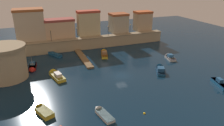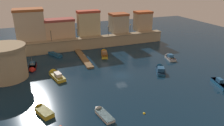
{
  "view_description": "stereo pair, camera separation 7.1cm",
  "coord_description": "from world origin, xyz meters",
  "px_view_note": "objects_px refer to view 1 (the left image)",
  "views": [
    {
      "loc": [
        -18.66,
        -41.65,
        21.47
      ],
      "look_at": [
        0.0,
        6.12,
        0.91
      ],
      "focal_mm": 34.23,
      "sensor_mm": 36.0,
      "label": 1
    },
    {
      "loc": [
        -18.6,
        -41.68,
        21.47
      ],
      "look_at": [
        0.0,
        6.12,
        0.91
      ],
      "focal_mm": 34.23,
      "sensor_mm": 36.0,
      "label": 2
    }
  ],
  "objects_px": {
    "quay_lamp_1": "(77,31)",
    "moored_boat_1": "(102,113)",
    "fortress_tower": "(5,62)",
    "moored_boat_8": "(32,68)",
    "moored_boat_2": "(104,53)",
    "mooring_buoy_1": "(144,114)",
    "quay_lamp_3": "(130,27)",
    "quay_lamp_2": "(108,29)",
    "moored_boat_4": "(56,75)",
    "moored_boat_7": "(169,57)",
    "moored_boat_0": "(160,69)",
    "quay_lamp_0": "(51,33)",
    "moored_boat_3": "(42,110)",
    "moored_boat_5": "(221,85)",
    "moored_boat_6": "(53,54)"
  },
  "relations": [
    {
      "from": "quay_lamp_1",
      "to": "moored_boat_1",
      "type": "bearing_deg",
      "value": -96.64
    },
    {
      "from": "fortress_tower",
      "to": "moored_boat_8",
      "type": "relative_size",
      "value": 1.55
    },
    {
      "from": "moored_boat_2",
      "to": "mooring_buoy_1",
      "type": "xyz_separation_m",
      "value": [
        -3.48,
        -30.44,
        -0.53
      ]
    },
    {
      "from": "quay_lamp_1",
      "to": "mooring_buoy_1",
      "type": "distance_m",
      "value": 39.03
    },
    {
      "from": "quay_lamp_3",
      "to": "moored_boat_8",
      "type": "distance_m",
      "value": 35.06
    },
    {
      "from": "quay_lamp_2",
      "to": "fortress_tower",
      "type": "bearing_deg",
      "value": -153.52
    },
    {
      "from": "fortress_tower",
      "to": "quay_lamp_3",
      "type": "bearing_deg",
      "value": 21.51
    },
    {
      "from": "moored_boat_4",
      "to": "moored_boat_8",
      "type": "xyz_separation_m",
      "value": [
        -4.88,
        6.76,
        -0.13
      ]
    },
    {
      "from": "quay_lamp_3",
      "to": "moored_boat_7",
      "type": "relative_size",
      "value": 0.61
    },
    {
      "from": "moored_boat_0",
      "to": "moored_boat_4",
      "type": "relative_size",
      "value": 0.91
    },
    {
      "from": "moored_boat_1",
      "to": "moored_boat_7",
      "type": "distance_m",
      "value": 32.34
    },
    {
      "from": "quay_lamp_0",
      "to": "moored_boat_8",
      "type": "height_order",
      "value": "quay_lamp_0"
    },
    {
      "from": "quay_lamp_2",
      "to": "moored_boat_0",
      "type": "relative_size",
      "value": 0.48
    },
    {
      "from": "moored_boat_3",
      "to": "moored_boat_5",
      "type": "distance_m",
      "value": 36.07
    },
    {
      "from": "quay_lamp_1",
      "to": "moored_boat_0",
      "type": "height_order",
      "value": "quay_lamp_1"
    },
    {
      "from": "quay_lamp_0",
      "to": "moored_boat_8",
      "type": "relative_size",
      "value": 0.57
    },
    {
      "from": "moored_boat_2",
      "to": "moored_boat_3",
      "type": "relative_size",
      "value": 1.42
    },
    {
      "from": "moored_boat_8",
      "to": "mooring_buoy_1",
      "type": "xyz_separation_m",
      "value": [
        16.91,
        -27.04,
        -0.37
      ]
    },
    {
      "from": "quay_lamp_3",
      "to": "moored_boat_6",
      "type": "distance_m",
      "value": 27.08
    },
    {
      "from": "quay_lamp_0",
      "to": "moored_boat_1",
      "type": "xyz_separation_m",
      "value": [
        3.76,
        -36.01,
        -5.67
      ]
    },
    {
      "from": "moored_boat_1",
      "to": "quay_lamp_0",
      "type": "bearing_deg",
      "value": -5.33
    },
    {
      "from": "moored_boat_0",
      "to": "quay_lamp_1",
      "type": "bearing_deg",
      "value": 60.96
    },
    {
      "from": "moored_boat_7",
      "to": "mooring_buoy_1",
      "type": "bearing_deg",
      "value": 148.03
    },
    {
      "from": "quay_lamp_0",
      "to": "moored_boat_7",
      "type": "distance_m",
      "value": 35.49
    },
    {
      "from": "quay_lamp_0",
      "to": "quay_lamp_3",
      "type": "height_order",
      "value": "quay_lamp_0"
    },
    {
      "from": "fortress_tower",
      "to": "moored_boat_4",
      "type": "relative_size",
      "value": 1.31
    },
    {
      "from": "moored_boat_4",
      "to": "moored_boat_6",
      "type": "bearing_deg",
      "value": -18.95
    },
    {
      "from": "moored_boat_1",
      "to": "moored_boat_2",
      "type": "xyz_separation_m",
      "value": [
        10.26,
        27.95,
        0.24
      ]
    },
    {
      "from": "fortress_tower",
      "to": "moored_boat_4",
      "type": "distance_m",
      "value": 11.32
    },
    {
      "from": "moored_boat_8",
      "to": "quay_lamp_2",
      "type": "bearing_deg",
      "value": 120.91
    },
    {
      "from": "fortress_tower",
      "to": "moored_boat_0",
      "type": "xyz_separation_m",
      "value": [
        35.07,
        -8.78,
        -3.54
      ]
    },
    {
      "from": "mooring_buoy_1",
      "to": "moored_boat_6",
      "type": "bearing_deg",
      "value": 106.49
    },
    {
      "from": "moored_boat_8",
      "to": "mooring_buoy_1",
      "type": "relative_size",
      "value": 14.01
    },
    {
      "from": "moored_boat_0",
      "to": "moored_boat_7",
      "type": "bearing_deg",
      "value": -20.46
    },
    {
      "from": "quay_lamp_1",
      "to": "quay_lamp_3",
      "type": "height_order",
      "value": "quay_lamp_1"
    },
    {
      "from": "quay_lamp_3",
      "to": "moored_boat_3",
      "type": "distance_m",
      "value": 45.36
    },
    {
      "from": "fortress_tower",
      "to": "moored_boat_5",
      "type": "xyz_separation_m",
      "value": [
        42.05,
        -21.01,
        -3.41
      ]
    },
    {
      "from": "quay_lamp_0",
      "to": "quay_lamp_3",
      "type": "distance_m",
      "value": 26.33
    },
    {
      "from": "quay_lamp_0",
      "to": "moored_boat_4",
      "type": "xyz_separation_m",
      "value": [
        -1.49,
        -18.21,
        -5.46
      ]
    },
    {
      "from": "moored_boat_5",
      "to": "moored_boat_7",
      "type": "xyz_separation_m",
      "value": [
        0.06,
        18.44,
        -0.06
      ]
    },
    {
      "from": "mooring_buoy_1",
      "to": "moored_boat_0",
      "type": "bearing_deg",
      "value": 49.07
    },
    {
      "from": "moored_boat_0",
      "to": "moored_boat_5",
      "type": "xyz_separation_m",
      "value": [
        6.99,
        -12.23,
        0.13
      ]
    },
    {
      "from": "moored_boat_6",
      "to": "moored_boat_7",
      "type": "bearing_deg",
      "value": -144.28
    },
    {
      "from": "fortress_tower",
      "to": "moored_boat_4",
      "type": "bearing_deg",
      "value": -17.25
    },
    {
      "from": "quay_lamp_0",
      "to": "mooring_buoy_1",
      "type": "relative_size",
      "value": 7.94
    },
    {
      "from": "quay_lamp_2",
      "to": "moored_boat_2",
      "type": "bearing_deg",
      "value": -118.32
    },
    {
      "from": "moored_boat_2",
      "to": "fortress_tower",
      "type": "bearing_deg",
      "value": 121.68
    },
    {
      "from": "fortress_tower",
      "to": "moored_boat_6",
      "type": "xyz_separation_m",
      "value": [
        11.68,
        12.48,
        -3.55
      ]
    },
    {
      "from": "moored_boat_8",
      "to": "quay_lamp_1",
      "type": "bearing_deg",
      "value": 134.72
    },
    {
      "from": "quay_lamp_0",
      "to": "moored_boat_6",
      "type": "bearing_deg",
      "value": -92.34
    }
  ]
}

